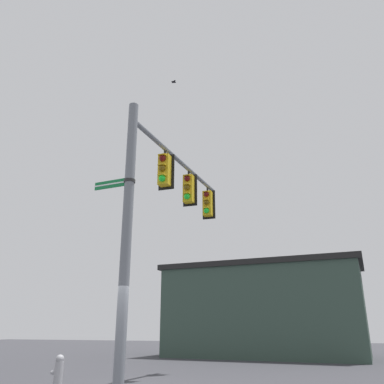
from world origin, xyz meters
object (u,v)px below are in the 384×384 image
at_px(traffic_light_mid_inner, 188,189).
at_px(traffic_light_mid_outer, 208,203).
at_px(street_name_sign, 120,183).
at_px(traffic_light_nearest_pole, 164,170).
at_px(fire_hydrant, 59,370).
at_px(bird_flying, 174,82).

distance_m(traffic_light_mid_inner, traffic_light_mid_outer, 1.97).
bearing_deg(street_name_sign, traffic_light_nearest_pole, -102.57).
bearing_deg(traffic_light_mid_outer, fire_hydrant, 59.16).
height_order(traffic_light_nearest_pole, fire_hydrant, traffic_light_nearest_pole).
xyz_separation_m(traffic_light_nearest_pole, traffic_light_mid_inner, (-0.14, -1.97, 0.00)).
distance_m(traffic_light_nearest_pole, traffic_light_mid_inner, 1.97).
height_order(street_name_sign, bird_flying, bird_flying).
bearing_deg(bird_flying, fire_hydrant, 48.94).
bearing_deg(fire_hydrant, street_name_sign, 153.54).
bearing_deg(bird_flying, traffic_light_mid_inner, -147.80).
xyz_separation_m(traffic_light_mid_inner, street_name_sign, (0.59, 3.96, -1.10)).
bearing_deg(fire_hydrant, traffic_light_mid_outer, -120.84).
xyz_separation_m(bird_flying, fire_hydrant, (2.22, 2.55, -10.49)).
bearing_deg(street_name_sign, bird_flying, -90.94).
bearing_deg(fire_hydrant, bird_flying, -131.06).
distance_m(traffic_light_mid_inner, street_name_sign, 4.15).
bearing_deg(traffic_light_mid_inner, street_name_sign, 81.55).
relative_size(traffic_light_mid_inner, street_name_sign, 1.03).
bearing_deg(street_name_sign, traffic_light_mid_outer, -97.04).
distance_m(street_name_sign, bird_flying, 6.69).
xyz_separation_m(traffic_light_nearest_pole, fire_hydrant, (2.61, 0.92, -5.97)).
height_order(traffic_light_mid_inner, bird_flying, bird_flying).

